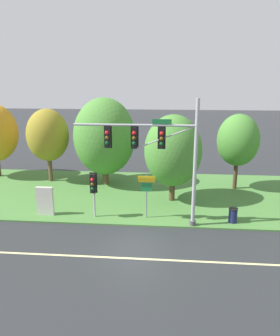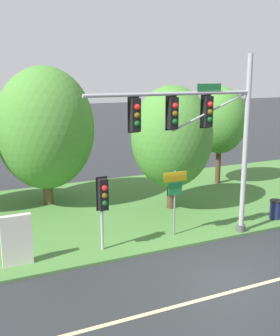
{
  "view_description": "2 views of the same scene",
  "coord_description": "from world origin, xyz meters",
  "px_view_note": "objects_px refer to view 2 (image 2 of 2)",
  "views": [
    {
      "loc": [
        1.62,
        -15.79,
        8.77
      ],
      "look_at": [
        -0.07,
        3.77,
        3.37
      ],
      "focal_mm": 35.0,
      "sensor_mm": 36.0,
      "label": 1
    },
    {
      "loc": [
        -8.22,
        -11.22,
        7.0
      ],
      "look_at": [
        -1.43,
        3.35,
        3.3
      ],
      "focal_mm": 45.0,
      "sensor_mm": 36.0,
      "label": 2
    }
  ],
  "objects_px": {
    "pedestrian_signal_near_kerb": "(103,199)",
    "info_kiosk": "(17,240)",
    "route_sign_post": "(175,191)",
    "tree_tall_centre": "(220,121)",
    "traffic_signal_mast": "(203,128)",
    "tree_behind_signpost": "(45,128)",
    "tree_mid_verge": "(172,137)",
    "trash_bin": "(275,209)"
  },
  "relations": [
    {
      "from": "route_sign_post",
      "to": "tree_tall_centre",
      "type": "height_order",
      "value": "tree_tall_centre"
    },
    {
      "from": "pedestrian_signal_near_kerb",
      "to": "tree_tall_centre",
      "type": "relative_size",
      "value": 0.49
    },
    {
      "from": "pedestrian_signal_near_kerb",
      "to": "tree_tall_centre",
      "type": "bearing_deg",
      "value": 33.55
    },
    {
      "from": "pedestrian_signal_near_kerb",
      "to": "tree_behind_signpost",
      "type": "relative_size",
      "value": 0.41
    },
    {
      "from": "tree_behind_signpost",
      "to": "trash_bin",
      "type": "distance_m",
      "value": 12.14
    },
    {
      "from": "traffic_signal_mast",
      "to": "tree_mid_verge",
      "type": "xyz_separation_m",
      "value": [
        0.93,
        4.18,
        -1.01
      ]
    },
    {
      "from": "pedestrian_signal_near_kerb",
      "to": "traffic_signal_mast",
      "type": "bearing_deg",
      "value": -8.22
    },
    {
      "from": "tree_behind_signpost",
      "to": "pedestrian_signal_near_kerb",
      "type": "bearing_deg",
      "value": -85.3
    },
    {
      "from": "trash_bin",
      "to": "info_kiosk",
      "type": "bearing_deg",
      "value": 179.32
    },
    {
      "from": "traffic_signal_mast",
      "to": "tree_tall_centre",
      "type": "distance_m",
      "value": 9.49
    },
    {
      "from": "tree_mid_verge",
      "to": "info_kiosk",
      "type": "height_order",
      "value": "tree_mid_verge"
    },
    {
      "from": "pedestrian_signal_near_kerb",
      "to": "info_kiosk",
      "type": "height_order",
      "value": "pedestrian_signal_near_kerb"
    },
    {
      "from": "traffic_signal_mast",
      "to": "tree_behind_signpost",
      "type": "bearing_deg",
      "value": 121.52
    },
    {
      "from": "pedestrian_signal_near_kerb",
      "to": "route_sign_post",
      "type": "relative_size",
      "value": 1.05
    },
    {
      "from": "tree_mid_verge",
      "to": "tree_tall_centre",
      "type": "relative_size",
      "value": 1.04
    },
    {
      "from": "route_sign_post",
      "to": "tree_behind_signpost",
      "type": "relative_size",
      "value": 0.39
    },
    {
      "from": "tree_behind_signpost",
      "to": "trash_bin",
      "type": "xyz_separation_m",
      "value": [
        9.31,
        -6.93,
        -3.57
      ]
    },
    {
      "from": "route_sign_post",
      "to": "traffic_signal_mast",
      "type": "bearing_deg",
      "value": -50.83
    },
    {
      "from": "tree_behind_signpost",
      "to": "tree_mid_verge",
      "type": "distance_m",
      "value": 6.52
    },
    {
      "from": "pedestrian_signal_near_kerb",
      "to": "info_kiosk",
      "type": "xyz_separation_m",
      "value": [
        -3.27,
        0.18,
        -1.2
      ]
    },
    {
      "from": "tree_mid_verge",
      "to": "trash_bin",
      "type": "xyz_separation_m",
      "value": [
        3.74,
        -3.56,
        -3.23
      ]
    },
    {
      "from": "info_kiosk",
      "to": "pedestrian_signal_near_kerb",
      "type": "bearing_deg",
      "value": -3.22
    },
    {
      "from": "tree_behind_signpost",
      "to": "trash_bin",
      "type": "bearing_deg",
      "value": -36.65
    },
    {
      "from": "tree_tall_centre",
      "to": "route_sign_post",
      "type": "bearing_deg",
      "value": -136.59
    },
    {
      "from": "traffic_signal_mast",
      "to": "pedestrian_signal_near_kerb",
      "type": "xyz_separation_m",
      "value": [
        -4.06,
        0.59,
        -2.57
      ]
    },
    {
      "from": "route_sign_post",
      "to": "tree_mid_verge",
      "type": "relative_size",
      "value": 0.45
    },
    {
      "from": "traffic_signal_mast",
      "to": "tree_behind_signpost",
      "type": "relative_size",
      "value": 1.06
    },
    {
      "from": "trash_bin",
      "to": "traffic_signal_mast",
      "type": "bearing_deg",
      "value": -172.35
    },
    {
      "from": "pedestrian_signal_near_kerb",
      "to": "tree_tall_centre",
      "type": "distance_m",
      "value": 12.25
    },
    {
      "from": "route_sign_post",
      "to": "tree_mid_verge",
      "type": "distance_m",
      "value": 4.08
    },
    {
      "from": "route_sign_post",
      "to": "info_kiosk",
      "type": "height_order",
      "value": "route_sign_post"
    },
    {
      "from": "tree_mid_verge",
      "to": "info_kiosk",
      "type": "bearing_deg",
      "value": -157.55
    },
    {
      "from": "traffic_signal_mast",
      "to": "pedestrian_signal_near_kerb",
      "type": "bearing_deg",
      "value": 171.78
    },
    {
      "from": "traffic_signal_mast",
      "to": "trash_bin",
      "type": "xyz_separation_m",
      "value": [
        4.68,
        0.63,
        -4.24
      ]
    },
    {
      "from": "tree_tall_centre",
      "to": "info_kiosk",
      "type": "distance_m",
      "value": 15.18
    },
    {
      "from": "tree_behind_signpost",
      "to": "tree_mid_verge",
      "type": "bearing_deg",
      "value": -31.19
    },
    {
      "from": "traffic_signal_mast",
      "to": "tree_behind_signpost",
      "type": "distance_m",
      "value": 8.89
    },
    {
      "from": "tree_mid_verge",
      "to": "info_kiosk",
      "type": "xyz_separation_m",
      "value": [
        -8.27,
        -3.41,
        -2.76
      ]
    },
    {
      "from": "tree_tall_centre",
      "to": "traffic_signal_mast",
      "type": "bearing_deg",
      "value": -129.66
    },
    {
      "from": "tree_behind_signpost",
      "to": "tree_tall_centre",
      "type": "relative_size",
      "value": 1.2
    },
    {
      "from": "pedestrian_signal_near_kerb",
      "to": "tree_tall_centre",
      "type": "xyz_separation_m",
      "value": [
        10.1,
        6.7,
        1.82
      ]
    },
    {
      "from": "tree_behind_signpost",
      "to": "info_kiosk",
      "type": "bearing_deg",
      "value": -111.7
    }
  ]
}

